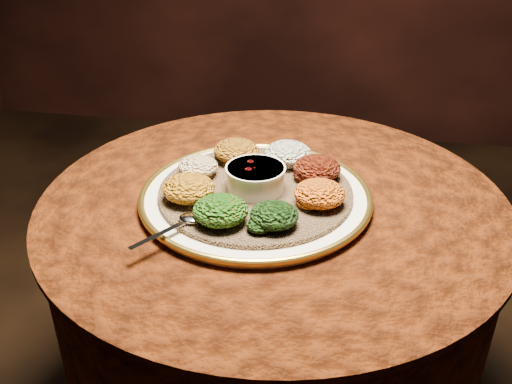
# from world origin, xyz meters

# --- Properties ---
(table) EXTENTS (0.96, 0.96, 0.73)m
(table) POSITION_xyz_m (0.00, 0.00, 0.55)
(table) COLOR black
(table) RESTS_ON ground
(platter) EXTENTS (0.54, 0.54, 0.02)m
(platter) POSITION_xyz_m (-0.03, -0.02, 0.75)
(platter) COLOR white
(platter) RESTS_ON table
(injera) EXTENTS (0.42, 0.42, 0.01)m
(injera) POSITION_xyz_m (-0.03, -0.02, 0.76)
(injera) COLOR olive
(injera) RESTS_ON platter
(stew_bowl) EXTENTS (0.12, 0.12, 0.05)m
(stew_bowl) POSITION_xyz_m (-0.03, -0.02, 0.79)
(stew_bowl) COLOR white
(stew_bowl) RESTS_ON injera
(spoon) EXTENTS (0.11, 0.13, 0.01)m
(spoon) POSITION_xyz_m (-0.13, -0.17, 0.77)
(spoon) COLOR silver
(spoon) RESTS_ON injera
(portion_ayib) EXTENTS (0.10, 0.10, 0.05)m
(portion_ayib) POSITION_xyz_m (0.02, 0.10, 0.79)
(portion_ayib) COLOR silver
(portion_ayib) RESTS_ON injera
(portion_kitfo) EXTENTS (0.10, 0.09, 0.05)m
(portion_kitfo) POSITION_xyz_m (0.08, 0.05, 0.79)
(portion_kitfo) COLOR black
(portion_kitfo) RESTS_ON injera
(portion_tikil) EXTENTS (0.10, 0.09, 0.05)m
(portion_tikil) POSITION_xyz_m (0.10, -0.06, 0.79)
(portion_tikil) COLOR #B7680F
(portion_tikil) RESTS_ON injera
(portion_gomen) EXTENTS (0.09, 0.08, 0.04)m
(portion_gomen) POSITION_xyz_m (0.02, -0.14, 0.78)
(portion_gomen) COLOR black
(portion_gomen) RESTS_ON injera
(portion_mixveg) EXTENTS (0.10, 0.10, 0.05)m
(portion_mixveg) POSITION_xyz_m (-0.07, -0.15, 0.79)
(portion_mixveg) COLOR #A3330A
(portion_mixveg) RESTS_ON injera
(portion_kik) EXTENTS (0.10, 0.10, 0.05)m
(portion_kik) POSITION_xyz_m (-0.15, -0.08, 0.79)
(portion_kik) COLOR #B66D10
(portion_kik) RESTS_ON injera
(portion_timatim) EXTENTS (0.08, 0.08, 0.04)m
(portion_timatim) POSITION_xyz_m (-0.16, 0.02, 0.78)
(portion_timatim) COLOR maroon
(portion_timatim) RESTS_ON injera
(portion_shiro) EXTENTS (0.10, 0.09, 0.05)m
(portion_shiro) POSITION_xyz_m (-0.10, 0.10, 0.79)
(portion_shiro) COLOR #A25413
(portion_shiro) RESTS_ON injera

